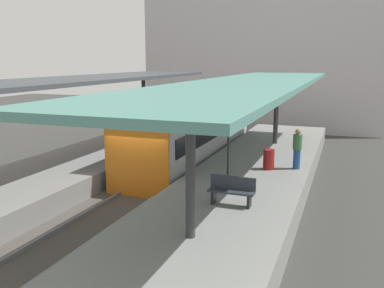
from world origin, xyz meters
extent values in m
plane|color=#383835|center=(0.00, 0.00, 0.00)|extent=(80.00, 80.00, 0.00)
cube|color=gray|center=(-3.80, 0.00, 0.50)|extent=(4.40, 28.00, 1.00)
cube|color=gray|center=(3.80, 0.00, 0.50)|extent=(4.40, 28.00, 1.00)
cube|color=#4C4742|center=(0.00, 0.00, 0.10)|extent=(3.20, 28.00, 0.20)
cube|color=slate|center=(-0.72, 0.00, 0.27)|extent=(0.08, 28.00, 0.14)
cube|color=slate|center=(0.72, 0.00, 0.27)|extent=(0.08, 28.00, 0.14)
cube|color=#ADADB2|center=(0.00, 5.65, 1.65)|extent=(2.70, 12.25, 2.90)
cube|color=orange|center=(0.00, -0.50, 1.50)|extent=(2.65, 0.08, 2.60)
cube|color=black|center=(-1.37, 5.65, 2.00)|extent=(0.04, 11.27, 0.76)
cube|color=black|center=(1.37, 5.65, 2.00)|extent=(0.04, 11.27, 0.76)
cube|color=#515156|center=(0.00, 5.65, 3.20)|extent=(2.16, 11.64, 0.20)
cylinder|color=#333335|center=(-3.80, 7.70, 2.68)|extent=(0.24, 0.24, 3.36)
cube|color=#3D4247|center=(-3.80, 1.40, 4.44)|extent=(4.18, 21.00, 0.16)
cylinder|color=#333335|center=(3.80, -4.90, 2.68)|extent=(0.24, 0.24, 3.37)
cylinder|color=#333335|center=(3.80, 7.70, 2.68)|extent=(0.24, 0.24, 3.37)
cube|color=slate|center=(3.80, 1.40, 4.45)|extent=(4.18, 21.00, 0.16)
cube|color=black|center=(3.59, -2.34, 1.20)|extent=(0.08, 0.32, 0.40)
cube|color=black|center=(4.69, -2.34, 1.20)|extent=(0.08, 0.32, 0.40)
cube|color=#2D333D|center=(4.14, -2.34, 1.43)|extent=(1.40, 0.40, 0.06)
cube|color=#2D333D|center=(4.14, -2.16, 1.66)|extent=(1.40, 0.06, 0.40)
cylinder|color=#262628|center=(3.11, 0.96, 2.10)|extent=(0.08, 0.08, 2.20)
cube|color=navy|center=(3.11, 0.96, 3.05)|extent=(0.90, 0.06, 0.32)
cylinder|color=maroon|center=(4.43, 2.30, 1.40)|extent=(0.44, 0.44, 0.80)
cylinder|color=navy|center=(5.47, 2.75, 1.40)|extent=(0.28, 0.28, 0.79)
cylinder|color=#386B3D|center=(5.47, 2.75, 2.10)|extent=(0.36, 0.36, 0.61)
sphere|color=#936B4C|center=(5.47, 2.75, 2.51)|extent=(0.22, 0.22, 0.22)
cube|color=#B7B2B7|center=(0.72, 20.00, 5.50)|extent=(18.00, 6.00, 11.00)
camera|label=1|loc=(7.20, -13.96, 5.29)|focal=39.18mm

